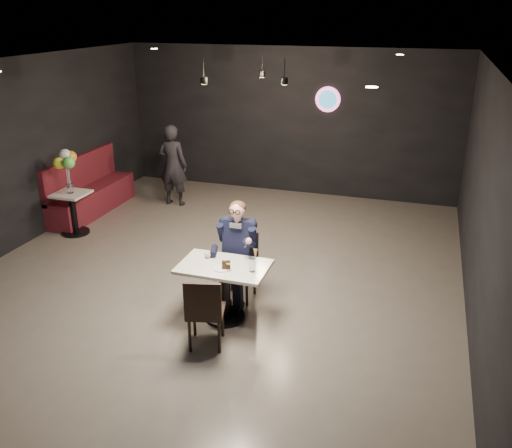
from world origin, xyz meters
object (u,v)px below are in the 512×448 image
(balloon_vase, at_px, (70,188))
(booth_bench, at_px, (90,185))
(main_table, at_px, (224,292))
(sundae_glass, at_px, (252,265))
(chair_near, at_px, (206,310))
(side_table, at_px, (74,215))
(passerby, at_px, (173,165))
(seated_man, at_px, (239,250))
(chair_far, at_px, (239,267))

(balloon_vase, bearing_deg, booth_bench, 106.70)
(booth_bench, distance_m, balloon_vase, 1.08)
(main_table, distance_m, balloon_vase, 3.97)
(sundae_glass, relative_size, booth_bench, 0.08)
(chair_near, height_order, side_table, chair_near)
(chair_near, bearing_deg, passerby, 105.41)
(seated_man, xyz_separation_m, sundae_glass, (0.39, -0.60, 0.11))
(chair_far, bearing_deg, seated_man, 90.00)
(main_table, relative_size, booth_bench, 0.49)
(chair_near, bearing_deg, main_table, 75.58)
(sundae_glass, bearing_deg, chair_near, -125.08)
(main_table, distance_m, passerby, 4.53)
(seated_man, bearing_deg, booth_bench, 149.03)
(chair_near, bearing_deg, booth_bench, 123.51)
(main_table, distance_m, side_table, 3.95)
(side_table, bearing_deg, seated_man, -20.09)
(booth_bench, relative_size, passerby, 1.38)
(side_table, bearing_deg, balloon_vase, 0.00)
(chair_near, bearing_deg, side_table, 130.81)
(booth_bench, bearing_deg, sundae_glass, -34.51)
(booth_bench, height_order, balloon_vase, booth_bench)
(chair_far, bearing_deg, main_table, -90.00)
(chair_far, relative_size, booth_bench, 0.41)
(balloon_vase, bearing_deg, main_table, -27.60)
(chair_far, height_order, side_table, chair_far)
(chair_far, bearing_deg, sundae_glass, -57.13)
(chair_near, height_order, seated_man, seated_man)
(chair_near, relative_size, booth_bench, 0.41)
(chair_near, relative_size, sundae_glass, 5.42)
(sundae_glass, bearing_deg, seated_man, 122.87)
(chair_far, distance_m, passerby, 4.08)
(chair_near, height_order, passerby, passerby)
(chair_far, relative_size, seated_man, 0.64)
(chair_far, xyz_separation_m, chair_near, (0.00, -1.15, 0.00))
(side_table, bearing_deg, chair_near, -34.77)
(sundae_glass, relative_size, side_table, 0.25)
(seated_man, relative_size, side_table, 2.11)
(main_table, relative_size, passerby, 0.68)
(booth_bench, xyz_separation_m, balloon_vase, (0.30, -1.00, 0.27))
(passerby, bearing_deg, side_table, 64.03)
(chair_near, xyz_separation_m, booth_bench, (-3.80, 3.43, 0.10))
(main_table, distance_m, sundae_glass, 0.60)
(main_table, xyz_separation_m, sundae_glass, (0.39, -0.05, 0.46))
(sundae_glass, bearing_deg, passerby, 127.17)
(seated_man, bearing_deg, balloon_vase, 159.91)
(balloon_vase, bearing_deg, chair_near, -34.77)
(sundae_glass, xyz_separation_m, passerby, (-2.89, 3.81, -0.03))
(main_table, height_order, chair_far, chair_far)
(chair_near, xyz_separation_m, seated_man, (0.00, 1.15, 0.26))
(chair_far, height_order, passerby, passerby)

